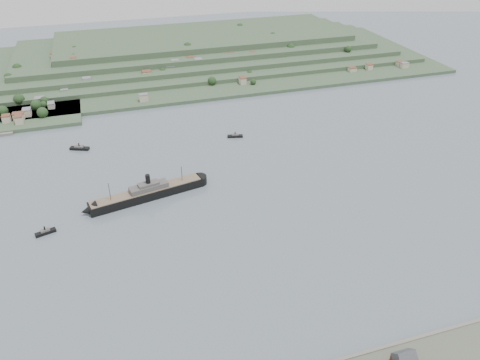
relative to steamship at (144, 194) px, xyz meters
name	(u,v)px	position (x,y,z in m)	size (l,w,h in m)	color
ground	(252,209)	(79.17, -40.61, -4.74)	(1400.00, 1400.00, 0.00)	slate
far_peninsula	(185,54)	(107.08, 352.49, 7.14)	(760.00, 309.00, 30.00)	#3A5438
steamship	(144,194)	(0.00, 0.00, 0.00)	(106.19, 32.45, 25.69)	black
tugboat	(46,232)	(-75.66, -24.91, -3.13)	(15.22, 7.89, 6.62)	black
ferry_west	(80,148)	(-49.17, 106.63, -3.06)	(19.24, 11.88, 7.00)	black
ferry_east	(235,136)	(104.39, 87.38, -3.32)	(16.33, 7.91, 5.90)	black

